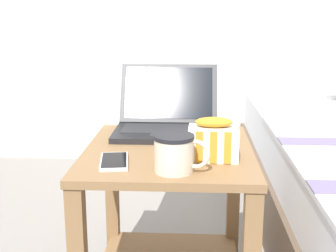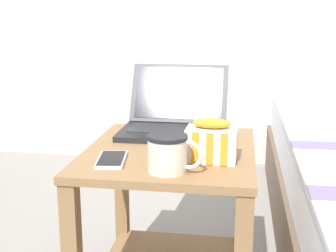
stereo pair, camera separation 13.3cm
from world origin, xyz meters
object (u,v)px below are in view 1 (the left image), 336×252
at_px(mug_front_left, 175,151).
at_px(cell_phone, 114,161).
at_px(snack_bag, 213,141).
at_px(laptop, 167,119).

height_order(mug_front_left, cell_phone, mug_front_left).
distance_m(mug_front_left, snack_bag, 0.15).
bearing_deg(cell_phone, laptop, 70.14).
relative_size(mug_front_left, snack_bag, 1.04).
height_order(laptop, mug_front_left, laptop).
relative_size(laptop, cell_phone, 2.25).
bearing_deg(cell_phone, mug_front_left, -19.68).
bearing_deg(mug_front_left, laptop, 95.90).
relative_size(laptop, snack_bag, 2.47).
xyz_separation_m(laptop, cell_phone, (-0.12, -0.34, -0.04)).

